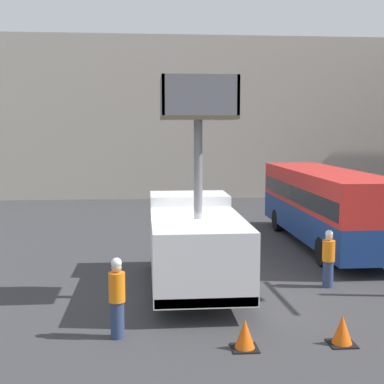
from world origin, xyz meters
The scene contains 8 objects.
ground_plane centered at (0.00, 0.00, 0.00)m, with size 120.00×120.00×0.00m, color #38383A.
building_backdrop_far centered at (0.00, 26.82, 5.59)m, with size 44.00×10.00×11.18m.
utility_truck centered at (0.34, 0.61, 1.54)m, with size 2.59×6.34×6.23m.
city_bus centered at (6.25, 6.24, 1.84)m, with size 2.59×10.68×3.13m.
road_worker_near_truck centered at (-1.79, -3.05, 0.96)m, with size 0.38×0.38×1.90m.
road_worker_directing centered at (4.44, 0.46, 0.88)m, with size 0.38×0.38×1.78m.
traffic_cone_near_truck centered at (1.04, -3.93, 0.31)m, with size 0.59×0.59×0.67m.
traffic_cone_mid_road centered at (3.27, -3.87, 0.32)m, with size 0.60×0.60×0.68m.
Camera 1 is at (-1.09, -15.08, 4.82)m, focal length 50.00 mm.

